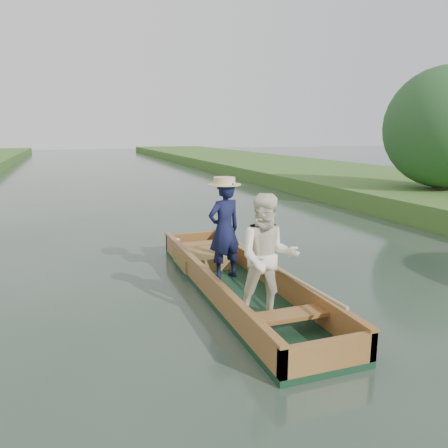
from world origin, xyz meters
name	(u,v)px	position (x,y,z in m)	size (l,w,h in m)	color
ground	(237,293)	(0.00, 0.00, 0.00)	(120.00, 120.00, 0.00)	#283D30
trees_far	(51,129)	(-2.64, 7.38, 2.46)	(22.03, 11.16, 4.41)	#47331E
punt	(240,262)	(-0.03, -0.19, 0.55)	(1.14, 5.00, 1.69)	#13331E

